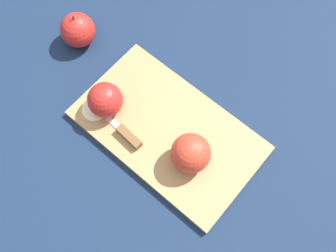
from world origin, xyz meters
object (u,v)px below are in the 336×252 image
(apple_half_right, at_px, (105,100))
(knife, at_px, (126,134))
(apple_half_left, at_px, (191,153))
(apple_whole, at_px, (78,30))

(apple_half_right, bearing_deg, knife, -29.94)
(apple_half_right, xyz_separation_m, knife, (-0.08, 0.01, -0.03))
(apple_half_left, distance_m, apple_half_right, 0.23)
(apple_half_left, distance_m, apple_whole, 0.42)
(apple_half_right, relative_size, apple_whole, 0.82)
(apple_half_right, bearing_deg, apple_half_left, -7.22)
(knife, bearing_deg, apple_half_left, -157.95)
(knife, distance_m, apple_whole, 0.30)
(apple_half_right, distance_m, apple_whole, 0.22)
(knife, relative_size, apple_whole, 1.75)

